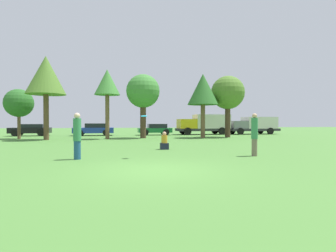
{
  "coord_description": "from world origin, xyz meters",
  "views": [
    {
      "loc": [
        -1.12,
        -8.37,
        1.55
      ],
      "look_at": [
        1.06,
        3.31,
        1.35
      ],
      "focal_mm": 28.4,
      "sensor_mm": 36.0,
      "label": 1
    }
  ],
  "objects": [
    {
      "name": "ground_plane",
      "position": [
        0.0,
        0.0,
        0.0
      ],
      "size": [
        120.0,
        120.0,
        0.0
      ],
      "primitive_type": "plane",
      "color": "#477A33"
    },
    {
      "name": "person_thrower",
      "position": [
        -2.79,
        3.0,
        0.98
      ],
      "size": [
        0.32,
        0.32,
        1.91
      ],
      "rotation": [
        0.0,
        0.0,
        -0.04
      ],
      "color": "navy",
      "rests_on": "ground"
    },
    {
      "name": "person_catcher",
      "position": [
        4.91,
        2.66,
        0.99
      ],
      "size": [
        0.29,
        0.29,
        1.92
      ],
      "rotation": [
        0.0,
        0.0,
        3.1
      ],
      "color": "#726651",
      "rests_on": "ground"
    },
    {
      "name": "frisbee",
      "position": [
        -0.06,
        2.93,
        1.79
      ],
      "size": [
        0.29,
        0.29,
        0.07
      ],
      "color": "#19B2D8"
    },
    {
      "name": "bystander_sitting",
      "position": [
        1.4,
        6.21,
        0.4
      ],
      "size": [
        0.45,
        0.38,
        0.99
      ],
      "color": "#191E33",
      "rests_on": "ground"
    },
    {
      "name": "tree_0",
      "position": [
        -9.86,
        17.37,
        3.19
      ],
      "size": [
        2.5,
        2.5,
        4.46
      ],
      "color": "brown",
      "rests_on": "ground"
    },
    {
      "name": "tree_1",
      "position": [
        -7.15,
        15.67,
        5.42
      ],
      "size": [
        3.26,
        3.26,
        7.12
      ],
      "color": "brown",
      "rests_on": "ground"
    },
    {
      "name": "tree_2",
      "position": [
        -2.09,
        15.88,
        4.94
      ],
      "size": [
        2.27,
        2.27,
        6.21
      ],
      "color": "brown",
      "rests_on": "ground"
    },
    {
      "name": "tree_3",
      "position": [
        1.16,
        16.63,
        4.34
      ],
      "size": [
        3.14,
        3.14,
        6.0
      ],
      "color": "#473323",
      "rests_on": "ground"
    },
    {
      "name": "tree_4",
      "position": [
        6.82,
        15.94,
        4.58
      ],
      "size": [
        2.95,
        2.95,
        6.12
      ],
      "color": "brown",
      "rests_on": "ground"
    },
    {
      "name": "tree_5",
      "position": [
        9.59,
        16.55,
        4.38
      ],
      "size": [
        3.31,
        3.31,
        6.1
      ],
      "color": "#473323",
      "rests_on": "ground"
    },
    {
      "name": "parked_car_black",
      "position": [
        -10.52,
        22.85,
        0.7
      ],
      "size": [
        4.14,
        1.92,
        1.29
      ],
      "rotation": [
        0.0,
        0.0,
        3.16
      ],
      "color": "black",
      "rests_on": "ground"
    },
    {
      "name": "parked_car_blue",
      "position": [
        -3.76,
        22.32,
        0.72
      ],
      "size": [
        4.42,
        2.14,
        1.36
      ],
      "rotation": [
        0.0,
        0.0,
        3.16
      ],
      "color": "#1E389E",
      "rests_on": "ground"
    },
    {
      "name": "parked_car_green",
      "position": [
        3.11,
        22.2,
        0.69
      ],
      "size": [
        3.87,
        2.02,
        1.3
      ],
      "rotation": [
        0.0,
        0.0,
        3.16
      ],
      "color": "#196633",
      "rests_on": "ground"
    },
    {
      "name": "delivery_truck_yellow",
      "position": [
        9.26,
        22.54,
        1.32
      ],
      "size": [
        6.82,
        2.56,
        2.41
      ],
      "rotation": [
        0.0,
        0.0,
        3.16
      ],
      "color": "#2D2D33",
      "rests_on": "ground"
    },
    {
      "name": "delivery_truck_grey",
      "position": [
        15.52,
        22.26,
        1.17
      ],
      "size": [
        6.37,
        2.57,
        2.14
      ],
      "rotation": [
        0.0,
        0.0,
        3.16
      ],
      "color": "#2D2D33",
      "rests_on": "ground"
    }
  ]
}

